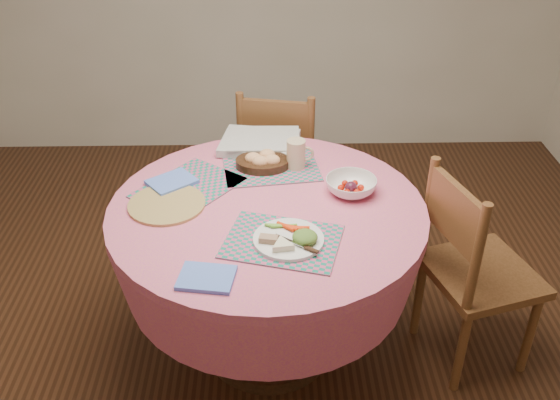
% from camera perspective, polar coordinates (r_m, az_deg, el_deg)
% --- Properties ---
extents(ground, '(4.00, 4.00, 0.00)m').
position_cam_1_polar(ground, '(2.89, -1.02, -13.22)').
color(ground, '#331C0F').
rests_on(ground, ground).
extents(dining_table, '(1.24, 1.24, 0.75)m').
position_cam_1_polar(dining_table, '(2.52, -1.14, -4.33)').
color(dining_table, '#E16977').
rests_on(dining_table, ground).
extents(chair_right, '(0.51, 0.52, 0.92)m').
position_cam_1_polar(chair_right, '(2.66, 17.14, -5.95)').
color(chair_right, brown).
rests_on(chair_right, ground).
extents(chair_back, '(0.49, 0.48, 0.91)m').
position_cam_1_polar(chair_back, '(3.28, -0.02, 3.38)').
color(chair_back, brown).
rests_on(chair_back, ground).
extents(placemat_front, '(0.47, 0.40, 0.01)m').
position_cam_1_polar(placemat_front, '(2.22, 0.21, -3.80)').
color(placemat_front, '#167C66').
rests_on(placemat_front, dining_table).
extents(placemat_left, '(0.48, 0.50, 0.01)m').
position_cam_1_polar(placemat_left, '(2.56, -8.37, 1.14)').
color(placemat_left, '#167C66').
rests_on(placemat_left, dining_table).
extents(placemat_back, '(0.44, 0.35, 0.01)m').
position_cam_1_polar(placemat_back, '(2.68, -0.83, 3.02)').
color(placemat_back, '#167C66').
rests_on(placemat_back, dining_table).
extents(wicker_trivet, '(0.30, 0.30, 0.01)m').
position_cam_1_polar(wicker_trivet, '(2.46, -10.32, -0.38)').
color(wicker_trivet, olive).
rests_on(wicker_trivet, dining_table).
extents(napkin_near, '(0.20, 0.17, 0.01)m').
position_cam_1_polar(napkin_near, '(2.07, -6.73, -7.07)').
color(napkin_near, '#587DE4').
rests_on(napkin_near, dining_table).
extents(napkin_far, '(0.23, 0.22, 0.01)m').
position_cam_1_polar(napkin_far, '(2.59, -9.87, 1.65)').
color(napkin_far, '#587DE4').
rests_on(napkin_far, placemat_left).
extents(dinner_plate, '(0.25, 0.25, 0.05)m').
position_cam_1_polar(dinner_plate, '(2.20, 0.99, -3.52)').
color(dinner_plate, white).
rests_on(dinner_plate, placemat_front).
extents(bread_bowl, '(0.23, 0.23, 0.08)m').
position_cam_1_polar(bread_bowl, '(2.66, -1.59, 3.60)').
color(bread_bowl, black).
rests_on(bread_bowl, placemat_back).
extents(latte_mug, '(0.12, 0.08, 0.12)m').
position_cam_1_polar(latte_mug, '(2.64, 1.53, 4.24)').
color(latte_mug, '#CCB38C').
rests_on(latte_mug, placemat_back).
extents(fruit_bowl, '(0.22, 0.22, 0.06)m').
position_cam_1_polar(fruit_bowl, '(2.50, 6.51, 1.27)').
color(fruit_bowl, white).
rests_on(fruit_bowl, dining_table).
extents(newspaper_stack, '(0.38, 0.32, 0.04)m').
position_cam_1_polar(newspaper_stack, '(2.83, -1.81, 5.31)').
color(newspaper_stack, silver).
rests_on(newspaper_stack, dining_table).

